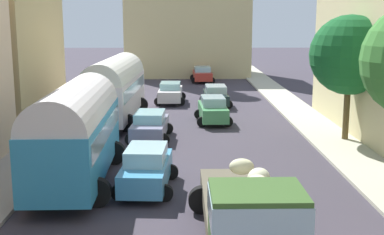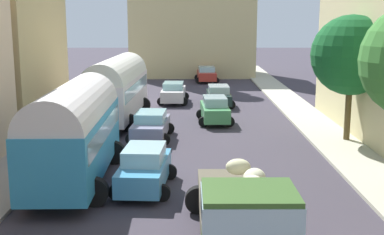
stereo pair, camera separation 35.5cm
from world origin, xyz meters
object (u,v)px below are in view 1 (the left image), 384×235
object	(u,v)px
cargo_truck_0	(248,213)
car_2	(202,74)
parked_bus_1	(115,87)
car_1	(216,95)
car_0	(213,110)
car_4	(150,125)
car_5	(170,92)
parked_bus_0	(76,129)
car_3	(147,168)

from	to	relation	value
cargo_truck_0	car_2	xyz separation A→B (m)	(0.11, 37.55, -0.46)
car_2	parked_bus_1	bearing A→B (deg)	-107.35
parked_bus_1	car_1	bearing A→B (deg)	40.12
car_0	car_4	distance (m)	5.54
car_4	car_0	bearing A→B (deg)	50.44
parked_bus_1	car_5	bearing A→B (deg)	64.85
car_2	car_0	bearing A→B (deg)	-90.17
cargo_truck_0	car_1	bearing A→B (deg)	88.59
car_1	parked_bus_0	bearing A→B (deg)	-110.10
parked_bus_0	car_2	distance (m)	31.86
car_3	car_5	xyz separation A→B (m)	(0.37, 19.60, -0.03)
car_5	parked_bus_1	bearing A→B (deg)	-115.15
parked_bus_0	car_3	distance (m)	3.12
car_4	parked_bus_1	bearing A→B (deg)	116.77
car_1	car_2	bearing A→B (deg)	91.99
cargo_truck_0	car_5	bearing A→B (deg)	96.18
parked_bus_1	car_2	bearing A→B (deg)	72.65
parked_bus_1	car_5	xyz separation A→B (m)	(3.20, 6.81, -1.36)
parked_bus_0	car_1	distance (m)	18.66
cargo_truck_0	car_2	distance (m)	37.55
parked_bus_0	car_3	bearing A→B (deg)	-16.27
parked_bus_0	car_4	bearing A→B (deg)	72.01
car_4	car_3	bearing A→B (deg)	-87.17
parked_bus_0	parked_bus_1	size ratio (longest dim) A/B	0.86
car_2	car_3	distance (m)	32.23
car_5	car_1	bearing A→B (deg)	-21.98
parked_bus_0	cargo_truck_0	xyz separation A→B (m)	(5.81, -6.27, -0.89)
parked_bus_0	car_5	distance (m)	19.11
cargo_truck_0	car_5	size ratio (longest dim) A/B	1.75
car_0	car_2	xyz separation A→B (m)	(0.06, 19.83, -0.02)
car_0	car_3	bearing A→B (deg)	-104.37
parked_bus_1	car_3	size ratio (longest dim) A/B	2.39
car_1	car_4	bearing A→B (deg)	-111.54
car_0	car_3	xyz separation A→B (m)	(-3.14, -12.24, 0.01)
parked_bus_0	car_2	bearing A→B (deg)	79.29
parked_bus_0	car_3	xyz separation A→B (m)	(2.72, -0.79, -1.31)
parked_bus_1	car_4	world-z (taller)	parked_bus_1
car_3	parked_bus_0	bearing A→B (deg)	163.73
parked_bus_0	car_0	bearing A→B (deg)	62.89
parked_bus_1	car_4	xyz separation A→B (m)	(2.43, -4.82, -1.39)
car_2	car_3	size ratio (longest dim) A/B	1.02
car_3	parked_bus_1	bearing A→B (deg)	102.47
cargo_truck_0	car_4	world-z (taller)	cargo_truck_0
parked_bus_0	parked_bus_1	distance (m)	12.00
car_2	cargo_truck_0	bearing A→B (deg)	-90.16
parked_bus_0	car_3	world-z (taller)	parked_bus_0
car_1	car_5	size ratio (longest dim) A/B	1.00
car_2	car_4	bearing A→B (deg)	-98.47
car_4	car_5	xyz separation A→B (m)	(0.77, 11.64, 0.03)
car_3	car_0	bearing A→B (deg)	75.63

